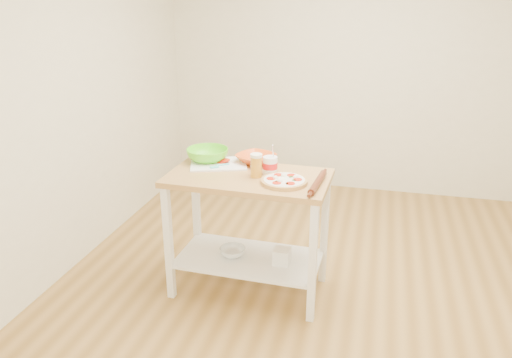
{
  "coord_description": "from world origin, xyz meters",
  "views": [
    {
      "loc": [
        0.29,
        -3.12,
        2.08
      ],
      "look_at": [
        -0.49,
        -0.0,
        0.87
      ],
      "focal_mm": 35.0,
      "sensor_mm": 36.0,
      "label": 1
    }
  ],
  "objects_px": {
    "orange_bowl": "(256,159)",
    "green_bowl": "(208,155)",
    "cutting_board": "(218,163)",
    "knife": "(204,156)",
    "beer_pint": "(256,165)",
    "shelf_glass_bowl": "(233,252)",
    "pizza": "(284,181)",
    "shelf_bin": "(282,256)",
    "yogurt_tub": "(270,165)",
    "spatula": "(219,166)",
    "rolling_pin": "(317,183)",
    "prep_island": "(249,209)"
  },
  "relations": [
    {
      "from": "pizza",
      "to": "knife",
      "type": "bearing_deg",
      "value": 152.46
    },
    {
      "from": "knife",
      "to": "orange_bowl",
      "type": "relative_size",
      "value": 1.0
    },
    {
      "from": "green_bowl",
      "to": "rolling_pin",
      "type": "relative_size",
      "value": 0.81
    },
    {
      "from": "spatula",
      "to": "beer_pint",
      "type": "bearing_deg",
      "value": -55.12
    },
    {
      "from": "spatula",
      "to": "shelf_glass_bowl",
      "type": "distance_m",
      "value": 0.65
    },
    {
      "from": "spatula",
      "to": "shelf_bin",
      "type": "relative_size",
      "value": 1.11
    },
    {
      "from": "knife",
      "to": "shelf_bin",
      "type": "xyz_separation_m",
      "value": [
        0.67,
        -0.3,
        -0.6
      ]
    },
    {
      "from": "beer_pint",
      "to": "shelf_bin",
      "type": "distance_m",
      "value": 0.69
    },
    {
      "from": "cutting_board",
      "to": "beer_pint",
      "type": "bearing_deg",
      "value": -46.9
    },
    {
      "from": "yogurt_tub",
      "to": "pizza",
      "type": "bearing_deg",
      "value": -49.81
    },
    {
      "from": "pizza",
      "to": "rolling_pin",
      "type": "relative_size",
      "value": 0.82
    },
    {
      "from": "prep_island",
      "to": "cutting_board",
      "type": "height_order",
      "value": "cutting_board"
    },
    {
      "from": "yogurt_tub",
      "to": "green_bowl",
      "type": "bearing_deg",
      "value": 163.41
    },
    {
      "from": "knife",
      "to": "shelf_glass_bowl",
      "type": "distance_m",
      "value": 0.75
    },
    {
      "from": "cutting_board",
      "to": "knife",
      "type": "bearing_deg",
      "value": 125.1
    },
    {
      "from": "pizza",
      "to": "beer_pint",
      "type": "distance_m",
      "value": 0.23
    },
    {
      "from": "shelf_bin",
      "to": "green_bowl",
      "type": "bearing_deg",
      "value": 158.46
    },
    {
      "from": "green_bowl",
      "to": "yogurt_tub",
      "type": "height_order",
      "value": "yogurt_tub"
    },
    {
      "from": "pizza",
      "to": "green_bowl",
      "type": "height_order",
      "value": "green_bowl"
    },
    {
      "from": "yogurt_tub",
      "to": "knife",
      "type": "bearing_deg",
      "value": 159.8
    },
    {
      "from": "knife",
      "to": "yogurt_tub",
      "type": "distance_m",
      "value": 0.6
    },
    {
      "from": "yogurt_tub",
      "to": "shelf_glass_bowl",
      "type": "xyz_separation_m",
      "value": [
        -0.26,
        -0.07,
        -0.67
      ]
    },
    {
      "from": "spatula",
      "to": "shelf_glass_bowl",
      "type": "xyz_separation_m",
      "value": [
        0.12,
        -0.1,
        -0.63
      ]
    },
    {
      "from": "orange_bowl",
      "to": "beer_pint",
      "type": "height_order",
      "value": "beer_pint"
    },
    {
      "from": "beer_pint",
      "to": "rolling_pin",
      "type": "bearing_deg",
      "value": -9.26
    },
    {
      "from": "prep_island",
      "to": "knife",
      "type": "bearing_deg",
      "value": 146.94
    },
    {
      "from": "pizza",
      "to": "prep_island",
      "type": "bearing_deg",
      "value": 162.43
    },
    {
      "from": "prep_island",
      "to": "green_bowl",
      "type": "distance_m",
      "value": 0.53
    },
    {
      "from": "prep_island",
      "to": "pizza",
      "type": "relative_size",
      "value": 3.64
    },
    {
      "from": "prep_island",
      "to": "knife",
      "type": "relative_size",
      "value": 4.14
    },
    {
      "from": "knife",
      "to": "beer_pint",
      "type": "bearing_deg",
      "value": -26.19
    },
    {
      "from": "rolling_pin",
      "to": "knife",
      "type": "bearing_deg",
      "value": 158.6
    },
    {
      "from": "green_bowl",
      "to": "beer_pint",
      "type": "xyz_separation_m",
      "value": [
        0.43,
        -0.23,
        0.03
      ]
    },
    {
      "from": "pizza",
      "to": "green_bowl",
      "type": "relative_size",
      "value": 1.0
    },
    {
      "from": "pizza",
      "to": "shelf_bin",
      "type": "distance_m",
      "value": 0.6
    },
    {
      "from": "pizza",
      "to": "yogurt_tub",
      "type": "relative_size",
      "value": 1.42
    },
    {
      "from": "knife",
      "to": "beer_pint",
      "type": "distance_m",
      "value": 0.56
    },
    {
      "from": "spatula",
      "to": "pizza",
      "type": "bearing_deg",
      "value": -55.07
    },
    {
      "from": "cutting_board",
      "to": "spatula",
      "type": "bearing_deg",
      "value": -86.43
    },
    {
      "from": "pizza",
      "to": "spatula",
      "type": "bearing_deg",
      "value": 160.59
    },
    {
      "from": "cutting_board",
      "to": "rolling_pin",
      "type": "bearing_deg",
      "value": -36.79
    },
    {
      "from": "knife",
      "to": "shelf_bin",
      "type": "height_order",
      "value": "knife"
    },
    {
      "from": "spatula",
      "to": "rolling_pin",
      "type": "xyz_separation_m",
      "value": [
        0.73,
        -0.18,
        0.01
      ]
    },
    {
      "from": "pizza",
      "to": "orange_bowl",
      "type": "bearing_deg",
      "value": 128.47
    },
    {
      "from": "cutting_board",
      "to": "orange_bowl",
      "type": "bearing_deg",
      "value": 3.07
    },
    {
      "from": "prep_island",
      "to": "spatula",
      "type": "height_order",
      "value": "spatula"
    },
    {
      "from": "pizza",
      "to": "yogurt_tub",
      "type": "bearing_deg",
      "value": 130.19
    },
    {
      "from": "yogurt_tub",
      "to": "shelf_bin",
      "type": "distance_m",
      "value": 0.66
    },
    {
      "from": "orange_bowl",
      "to": "green_bowl",
      "type": "bearing_deg",
      "value": -172.23
    },
    {
      "from": "spatula",
      "to": "beer_pint",
      "type": "xyz_separation_m",
      "value": [
        0.3,
        -0.11,
        0.07
      ]
    }
  ]
}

